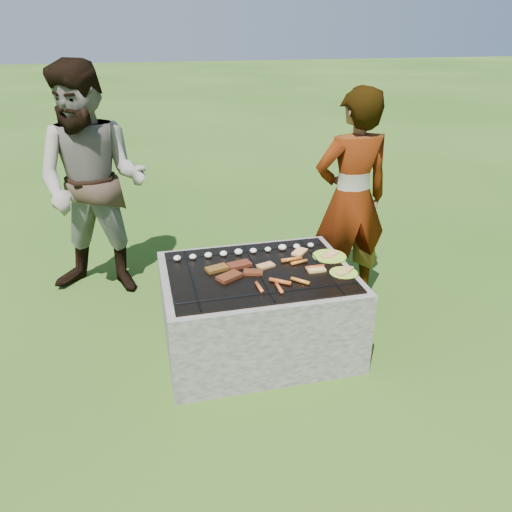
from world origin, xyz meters
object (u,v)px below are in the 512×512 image
Objects in this scene: plate_far at (329,256)px; plate_near at (344,273)px; fire_pit at (258,312)px; bystander at (93,184)px; cook at (351,199)px.

plate_far is 0.27m from plate_near.
fire_pit is 0.68× the size of bystander.
bystander reaches higher than fire_pit.
plate_far is at bearing 90.20° from plate_near.
bystander reaches higher than plate_far.
fire_pit is at bearing 28.57° from cook.
plate_far is 1.28× the size of plate_near.
fire_pit is 1.21m from cook.
plate_near reaches higher than fire_pit.
plate_far is 0.62m from cook.
bystander is (-1.65, 1.05, 0.35)m from plate_far.
fire_pit is 1.73m from bystander.
fire_pit is 0.67m from plate_near.
bystander reaches higher than cook.
plate_near is at bearing -16.09° from fire_pit.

